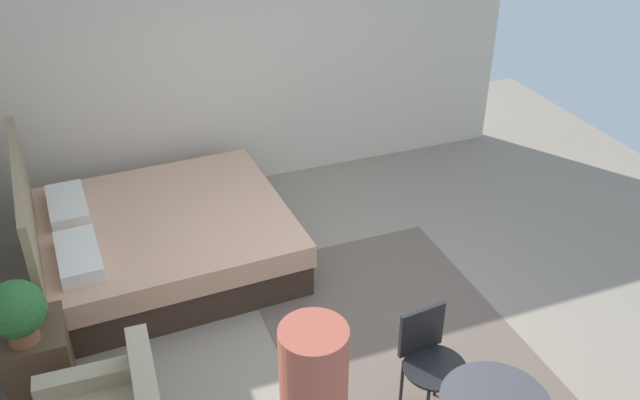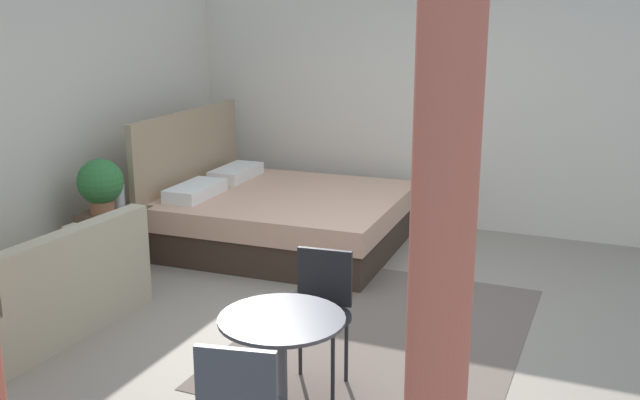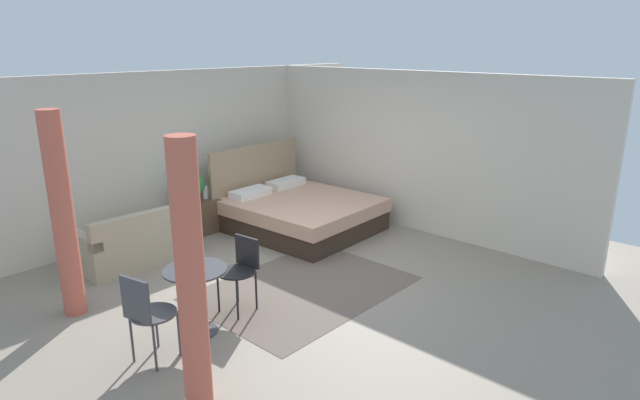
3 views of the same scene
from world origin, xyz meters
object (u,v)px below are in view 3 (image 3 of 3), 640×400
couch (140,243)px  vase (205,192)px  cafe_chair_near_window (145,310)px  potted_plant (192,185)px  bed (299,212)px  nightstand (201,216)px  cafe_chair_near_couch (241,266)px  balcony_table (196,288)px

couch → vase: (1.41, 0.41, 0.35)m
vase → cafe_chair_near_window: bearing=-134.2°
potted_plant → cafe_chair_near_window: size_ratio=0.52×
bed → potted_plant: bearing=139.2°
nightstand → vase: (0.12, 0.03, 0.36)m
nightstand → cafe_chair_near_couch: bearing=-116.1°
nightstand → balcony_table: (-1.86, -2.54, 0.24)m
potted_plant → couch: bearing=-160.5°
bed → cafe_chair_near_window: bearing=-156.0°
cafe_chair_near_couch → bed: bearing=31.2°
nightstand → potted_plant: 0.53m
vase → balcony_table: bearing=-127.7°
potted_plant → cafe_chair_near_couch: potted_plant is taller
nightstand → potted_plant: potted_plant is taller
vase → cafe_chair_near_couch: size_ratio=0.24×
vase → balcony_table: size_ratio=0.29×
cafe_chair_near_window → cafe_chair_near_couch: 1.31m
cafe_chair_near_couch → couch: bearing=92.1°
nightstand → potted_plant: bearing=159.0°
potted_plant → cafe_chair_near_couch: (-1.11, -2.51, -0.26)m
bed → nightstand: 1.55m
couch → balcony_table: bearing=-104.9°
couch → cafe_chair_near_couch: bearing=-87.9°
cafe_chair_near_window → balcony_table: bearing=11.8°
nightstand → cafe_chair_near_couch: (-1.21, -2.47, 0.26)m
vase → balcony_table: 3.25m
nightstand → balcony_table: bearing=-126.3°
couch → nightstand: couch is taller
bed → cafe_chair_near_couch: 2.77m
vase → cafe_chair_near_couch: (-1.33, -2.50, -0.10)m
vase → cafe_chair_near_window: (-2.63, -2.70, -0.07)m
vase → cafe_chair_near_window: cafe_chair_near_window is taller
nightstand → cafe_chair_near_window: 3.68m
vase → potted_plant: bearing=177.5°
balcony_table → cafe_chair_near_couch: cafe_chair_near_couch is taller
bed → couch: size_ratio=1.42×
bed → nightstand: bearing=137.9°
couch → cafe_chair_near_window: size_ratio=1.73×
potted_plant → cafe_chair_near_window: (-2.41, -2.71, -0.23)m
potted_plant → vase: (0.22, -0.01, -0.16)m
vase → couch: bearing=-163.7°
potted_plant → cafe_chair_near_window: bearing=-131.6°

